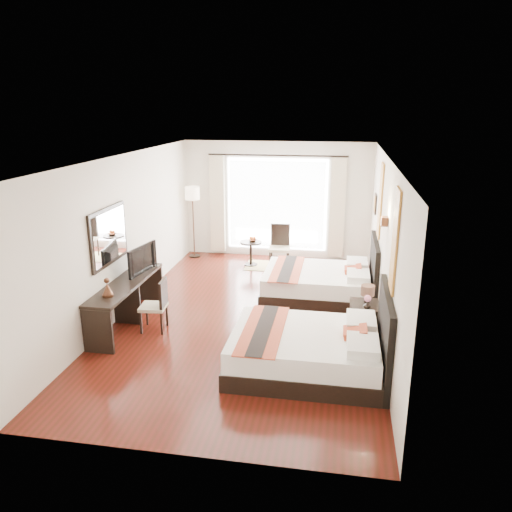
% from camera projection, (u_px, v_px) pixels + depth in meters
% --- Properties ---
extents(floor, '(4.50, 7.50, 0.01)m').
position_uv_depth(floor, '(249.00, 316.00, 8.91)').
color(floor, '#3C140B').
rests_on(floor, ground).
extents(ceiling, '(4.50, 7.50, 0.02)m').
position_uv_depth(ceiling, '(248.00, 158.00, 8.09)').
color(ceiling, white).
rests_on(ceiling, wall_headboard).
extents(wall_headboard, '(0.01, 7.50, 2.80)m').
position_uv_depth(wall_headboard, '(383.00, 247.00, 8.14)').
color(wall_headboard, silver).
rests_on(wall_headboard, floor).
extents(wall_desk, '(0.01, 7.50, 2.80)m').
position_uv_depth(wall_desk, '(125.00, 235.00, 8.87)').
color(wall_desk, silver).
rests_on(wall_desk, floor).
extents(wall_window, '(4.50, 0.01, 2.80)m').
position_uv_depth(wall_window, '(277.00, 200.00, 12.03)').
color(wall_window, silver).
rests_on(wall_window, floor).
extents(wall_entry, '(4.50, 0.01, 2.80)m').
position_uv_depth(wall_entry, '(179.00, 337.00, 4.97)').
color(wall_entry, silver).
rests_on(wall_entry, floor).
extents(window_glass, '(2.40, 0.02, 2.20)m').
position_uv_depth(window_glass, '(277.00, 205.00, 12.05)').
color(window_glass, white).
rests_on(window_glass, wall_window).
extents(sheer_curtain, '(2.30, 0.02, 2.10)m').
position_uv_depth(sheer_curtain, '(277.00, 205.00, 11.99)').
color(sheer_curtain, white).
rests_on(sheer_curtain, wall_window).
extents(drape_left, '(0.35, 0.14, 2.35)m').
position_uv_depth(drape_left, '(218.00, 204.00, 12.19)').
color(drape_left, '#B4AB8B').
rests_on(drape_left, floor).
extents(drape_right, '(0.35, 0.14, 2.35)m').
position_uv_depth(drape_right, '(337.00, 208.00, 11.72)').
color(drape_right, '#B4AB8B').
rests_on(drape_right, floor).
extents(art_panel_near, '(0.03, 0.50, 1.35)m').
position_uv_depth(art_panel_near, '(395.00, 241.00, 6.38)').
color(art_panel_near, brown).
rests_on(art_panel_near, wall_headboard).
extents(art_panel_far, '(0.03, 0.50, 1.35)m').
position_uv_depth(art_panel_far, '(381.00, 201.00, 9.03)').
color(art_panel_far, brown).
rests_on(art_panel_far, wall_headboard).
extents(wall_sconce, '(0.10, 0.14, 0.14)m').
position_uv_depth(wall_sconce, '(384.00, 221.00, 7.58)').
color(wall_sconce, '#472819').
rests_on(wall_sconce, wall_headboard).
extents(mirror_frame, '(0.04, 1.25, 0.95)m').
position_uv_depth(mirror_frame, '(109.00, 236.00, 8.20)').
color(mirror_frame, black).
rests_on(mirror_frame, wall_desk).
extents(mirror_glass, '(0.01, 1.12, 0.82)m').
position_uv_depth(mirror_glass, '(110.00, 236.00, 8.19)').
color(mirror_glass, white).
rests_on(mirror_glass, mirror_frame).
extents(bed_near, '(2.17, 1.69, 1.22)m').
position_uv_depth(bed_near, '(312.00, 349.00, 7.03)').
color(bed_near, black).
rests_on(bed_near, floor).
extents(bed_far, '(2.13, 1.66, 1.20)m').
position_uv_depth(bed_far, '(322.00, 283.00, 9.67)').
color(bed_far, black).
rests_on(bed_far, floor).
extents(nightstand, '(0.46, 0.57, 0.55)m').
position_uv_depth(nightstand, '(364.00, 320.00, 8.10)').
color(nightstand, black).
rests_on(nightstand, floor).
extents(table_lamp, '(0.22, 0.22, 0.35)m').
position_uv_depth(table_lamp, '(368.00, 292.00, 8.01)').
color(table_lamp, black).
rests_on(table_lamp, nightstand).
extents(vase, '(0.12, 0.12, 0.12)m').
position_uv_depth(vase, '(367.00, 308.00, 7.82)').
color(vase, black).
rests_on(vase, nightstand).
extents(console_desk, '(0.50, 2.20, 0.76)m').
position_uv_depth(console_desk, '(127.00, 303.00, 8.50)').
color(console_desk, black).
rests_on(console_desk, floor).
extents(television, '(0.26, 0.87, 0.50)m').
position_uv_depth(television, '(138.00, 259.00, 8.83)').
color(television, black).
rests_on(television, console_desk).
extents(bronze_figurine, '(0.19, 0.19, 0.27)m').
position_uv_depth(bronze_figurine, '(107.00, 288.00, 7.74)').
color(bronze_figurine, '#472819').
rests_on(bronze_figurine, console_desk).
extents(desk_chair, '(0.44, 0.44, 0.89)m').
position_uv_depth(desk_chair, '(155.00, 315.00, 8.30)').
color(desk_chair, beige).
rests_on(desk_chair, floor).
extents(floor_lamp, '(0.35, 0.35, 1.74)m').
position_uv_depth(floor_lamp, '(192.00, 198.00, 11.94)').
color(floor_lamp, black).
rests_on(floor_lamp, floor).
extents(side_table, '(0.50, 0.50, 0.57)m').
position_uv_depth(side_table, '(251.00, 253.00, 11.64)').
color(side_table, black).
rests_on(side_table, floor).
extents(fruit_bowl, '(0.24, 0.24, 0.05)m').
position_uv_depth(fruit_bowl, '(253.00, 240.00, 11.55)').
color(fruit_bowl, '#433118').
rests_on(fruit_bowl, side_table).
extents(window_chair, '(0.48, 0.48, 1.00)m').
position_uv_depth(window_chair, '(279.00, 255.00, 11.45)').
color(window_chair, beige).
rests_on(window_chair, floor).
extents(jute_rug, '(1.19, 0.82, 0.01)m').
position_uv_depth(jute_rug, '(271.00, 266.00, 11.64)').
color(jute_rug, tan).
rests_on(jute_rug, floor).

